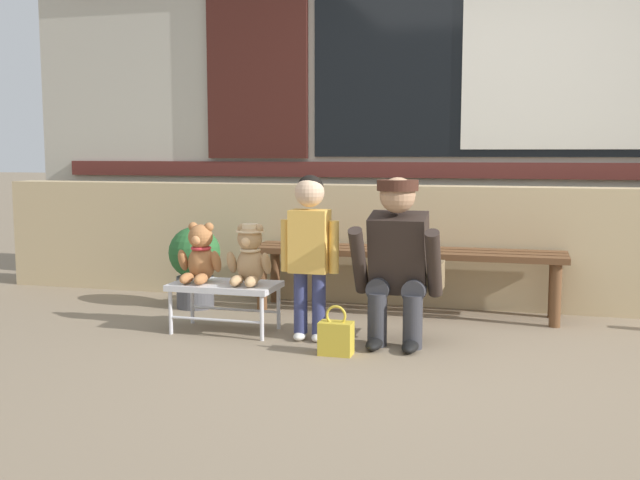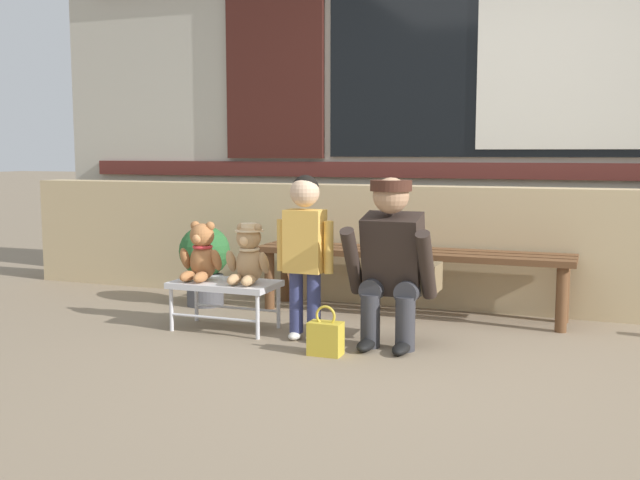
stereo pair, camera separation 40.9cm
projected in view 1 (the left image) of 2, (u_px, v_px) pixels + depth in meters
The scene contains 11 objects.
ground_plane at pixel (438, 359), 3.94m from camera, with size 60.00×60.00×0.00m, color #84725B.
brick_low_wall at pixel (463, 246), 5.26m from camera, with size 7.23×0.25×0.85m, color tan.
shop_facade at pixel (473, 68), 5.60m from camera, with size 7.37×0.26×3.41m.
wooden_bench_long at pixel (405, 259), 5.01m from camera, with size 2.10×0.40×0.44m.
small_display_bench at pixel (225, 288), 4.51m from camera, with size 0.64×0.36×0.30m.
teddy_bear_plain at pixel (200, 255), 4.53m from camera, with size 0.28×0.26×0.36m.
teddy_bear_with_hat at pixel (250, 256), 4.45m from camera, with size 0.28×0.27×0.36m.
child_standing at pixel (310, 239), 4.27m from camera, with size 0.35×0.18×0.96m.
adult_crouching at pixel (400, 260), 4.20m from camera, with size 0.50×0.49×0.95m.
handbag_on_ground at pixel (336, 337), 4.01m from camera, with size 0.18×0.11×0.27m.
potted_plant at pixel (195, 262), 5.21m from camera, with size 0.36×0.36×0.57m.
Camera 1 is at (0.43, -3.87, 1.09)m, focal length 41.86 mm.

